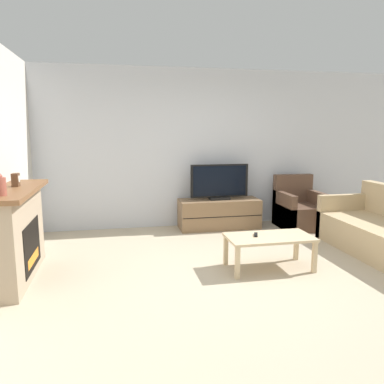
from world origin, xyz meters
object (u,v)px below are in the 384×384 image
object	(u,v)px
mantel_clock	(16,180)
tv	(220,183)
tv_stand	(219,214)
coffee_table	(269,240)
fireplace	(15,233)
armchair	(299,211)
remote	(256,235)

from	to	relation	value
mantel_clock	tv	world-z (taller)	mantel_clock
tv_stand	coffee_table	bearing A→B (deg)	-87.88
fireplace	tv	distance (m)	3.32
tv	coffee_table	world-z (taller)	tv
fireplace	mantel_clock	xyz separation A→B (m)	(0.02, 0.15, 0.58)
mantel_clock	tv	distance (m)	3.24
fireplace	coffee_table	size ratio (longest dim) A/B	1.48
tv	coffee_table	distance (m)	2.02
armchair	coffee_table	bearing A→B (deg)	-126.50
fireplace	mantel_clock	size ratio (longest dim) A/B	10.19
fireplace	armchair	world-z (taller)	fireplace
armchair	coffee_table	world-z (taller)	armchair
fireplace	mantel_clock	bearing A→B (deg)	83.49
mantel_clock	armchair	size ratio (longest dim) A/B	0.17
mantel_clock	remote	distance (m)	2.86
tv_stand	armchair	xyz separation A→B (m)	(1.37, -0.22, 0.04)
tv_stand	tv	world-z (taller)	tv
tv	coffee_table	bearing A→B (deg)	-87.88
fireplace	tv_stand	bearing A→B (deg)	30.75
tv_stand	mantel_clock	bearing A→B (deg)	-151.42
tv_stand	remote	world-z (taller)	tv_stand
coffee_table	remote	size ratio (longest dim) A/B	6.69
mantel_clock	coffee_table	bearing A→B (deg)	-8.54
fireplace	tv_stand	xyz separation A→B (m)	(2.85, 1.69, -0.28)
armchair	mantel_clock	bearing A→B (deg)	-162.57
fireplace	remote	size ratio (longest dim) A/B	9.90
armchair	remote	bearing A→B (deg)	-130.50
remote	tv	bearing A→B (deg)	108.64
coffee_table	tv	bearing A→B (deg)	92.12
tv_stand	coffee_table	distance (m)	1.98
tv	armchair	bearing A→B (deg)	-9.12
fireplace	tv_stand	distance (m)	3.33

